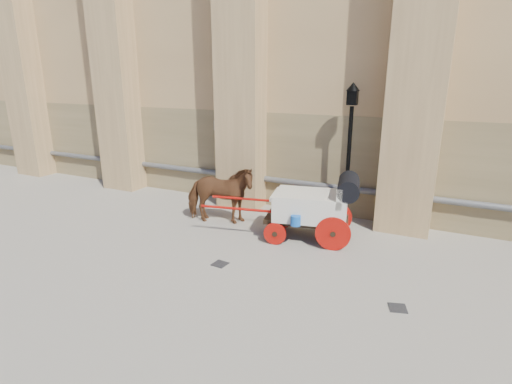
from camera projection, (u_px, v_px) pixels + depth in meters
The scene contains 6 objects.
ground at pixel (209, 253), 9.63m from camera, with size 90.00×90.00×0.00m, color gray.
horse at pixel (220, 195), 11.33m from camera, with size 0.92×2.02×1.70m, color brown.
carriage at pixel (316, 205), 10.17m from camera, with size 4.13×1.85×1.75m.
street_lamp at pixel (349, 151), 10.95m from camera, with size 0.37×0.37×3.94m.
drain_grate_near at pixel (220, 264), 9.05m from camera, with size 0.32×0.32×0.01m, color black.
drain_grate_far at pixel (398, 308), 7.36m from camera, with size 0.32×0.32×0.01m, color black.
Camera 1 is at (4.84, -7.44, 4.16)m, focal length 28.00 mm.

